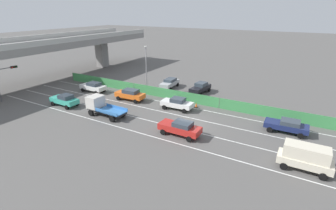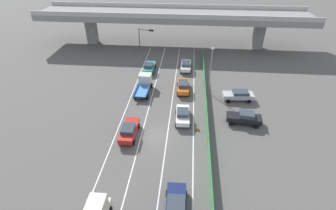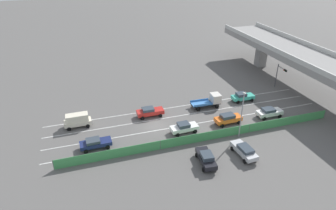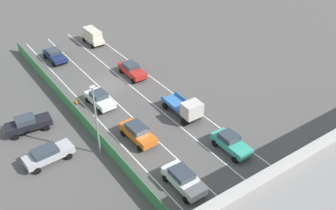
# 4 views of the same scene
# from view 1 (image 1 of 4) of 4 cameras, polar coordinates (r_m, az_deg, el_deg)

# --- Properties ---
(ground_plane) EXTENTS (300.00, 300.00, 0.00)m
(ground_plane) POSITION_cam_1_polar(r_m,az_deg,el_deg) (30.64, 5.19, -4.34)
(ground_plane) COLOR #565451
(lane_line_left_edge) EXTENTS (0.14, 48.43, 0.01)m
(lane_line_left_edge) POSITION_cam_1_polar(r_m,az_deg,el_deg) (29.86, -9.89, -5.28)
(lane_line_left_edge) COLOR silver
(lane_line_left_edge) RESTS_ON ground
(lane_line_mid_left) EXTENTS (0.14, 48.43, 0.01)m
(lane_line_mid_left) POSITION_cam_1_polar(r_m,az_deg,el_deg) (32.21, -6.15, -3.06)
(lane_line_mid_left) COLOR silver
(lane_line_mid_left) RESTS_ON ground
(lane_line_mid_right) EXTENTS (0.14, 48.43, 0.01)m
(lane_line_mid_right) POSITION_cam_1_polar(r_m,az_deg,el_deg) (34.72, -2.95, -1.15)
(lane_line_mid_right) COLOR silver
(lane_line_mid_right) RESTS_ON ground
(lane_line_right_edge) EXTENTS (0.14, 48.43, 0.01)m
(lane_line_right_edge) POSITION_cam_1_polar(r_m,az_deg,el_deg) (37.36, -0.19, 0.51)
(lane_line_right_edge) COLOR silver
(lane_line_right_edge) RESTS_ON ground
(elevated_overpass) EXTENTS (59.66, 9.64, 8.25)m
(elevated_overpass) POSITION_cam_1_polar(r_m,az_deg,el_deg) (51.01, -30.36, 10.79)
(elevated_overpass) COLOR gray
(elevated_overpass) RESTS_ON ground
(green_fence) EXTENTS (0.10, 44.53, 1.53)m
(green_fence) POSITION_cam_1_polar(r_m,az_deg,el_deg) (38.54, 1.11, 2.35)
(green_fence) COLOR #3D8E4C
(green_fence) RESTS_ON ground
(car_hatchback_white) EXTENTS (2.06, 4.50, 1.65)m
(car_hatchback_white) POSITION_cam_1_polar(r_m,az_deg,el_deg) (43.93, -16.58, 4.02)
(car_hatchback_white) COLOR silver
(car_hatchback_white) RESTS_ON ground
(car_sedan_navy) EXTENTS (2.17, 4.64, 1.52)m
(car_sedan_navy) POSITION_cam_1_polar(r_m,az_deg,el_deg) (31.21, 25.34, -4.18)
(car_sedan_navy) COLOR navy
(car_sedan_navy) RESTS_ON ground
(car_sedan_red) EXTENTS (2.02, 4.71, 1.66)m
(car_sedan_red) POSITION_cam_1_polar(r_m,az_deg,el_deg) (27.61, 2.79, -5.12)
(car_sedan_red) COLOR red
(car_sedan_red) RESTS_ON ground
(car_taxi_orange) EXTENTS (2.12, 4.64, 1.72)m
(car_taxi_orange) POSITION_cam_1_polar(r_m,az_deg,el_deg) (38.59, -8.57, 2.43)
(car_taxi_orange) COLOR orange
(car_taxi_orange) RESTS_ON ground
(car_sedan_white) EXTENTS (2.15, 4.48, 1.65)m
(car_sedan_white) POSITION_cam_1_polar(r_m,az_deg,el_deg) (34.68, 2.09, 0.43)
(car_sedan_white) COLOR white
(car_sedan_white) RESTS_ON ground
(car_van_cream) EXTENTS (2.01, 4.34, 2.29)m
(car_van_cream) POSITION_cam_1_polar(r_m,az_deg,el_deg) (24.80, 28.69, -10.18)
(car_van_cream) COLOR beige
(car_van_cream) RESTS_ON ground
(car_taxi_teal) EXTENTS (2.01, 4.36, 1.71)m
(car_taxi_teal) POSITION_cam_1_polar(r_m,az_deg,el_deg) (38.81, -22.36, 1.11)
(car_taxi_teal) COLOR teal
(car_taxi_teal) RESTS_ON ground
(flatbed_truck_blue) EXTENTS (2.41, 5.48, 2.42)m
(flatbed_truck_blue) POSITION_cam_1_polar(r_m,az_deg,el_deg) (33.93, -14.98, -0.15)
(flatbed_truck_blue) COLOR black
(flatbed_truck_blue) RESTS_ON ground
(parked_sedan_dark) EXTENTS (4.76, 2.31, 1.76)m
(parked_sedan_dark) POSITION_cam_1_polar(r_m,az_deg,el_deg) (41.84, 7.36, 3.95)
(parked_sedan_dark) COLOR black
(parked_sedan_dark) RESTS_ON ground
(parked_wagon_silver) EXTENTS (4.74, 2.21, 1.61)m
(parked_wagon_silver) POSITION_cam_1_polar(r_m,az_deg,el_deg) (44.34, 0.38, 5.05)
(parked_wagon_silver) COLOR #B2B5B7
(parked_wagon_silver) RESTS_ON ground
(traffic_light) EXTENTS (3.29, 0.73, 5.09)m
(traffic_light) POSITION_cam_1_polar(r_m,az_deg,el_deg) (44.94, -33.09, 5.44)
(traffic_light) COLOR #47474C
(traffic_light) RESTS_ON ground
(street_lamp) EXTENTS (0.60, 0.36, 7.70)m
(street_lamp) POSITION_cam_1_polar(r_m,az_deg,el_deg) (40.69, -4.97, 8.92)
(street_lamp) COLOR gray
(street_lamp) RESTS_ON ground
(traffic_cone) EXTENTS (0.47, 0.47, 0.66)m
(traffic_cone) POSITION_cam_1_polar(r_m,az_deg,el_deg) (35.84, 6.41, -0.01)
(traffic_cone) COLOR orange
(traffic_cone) RESTS_ON ground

